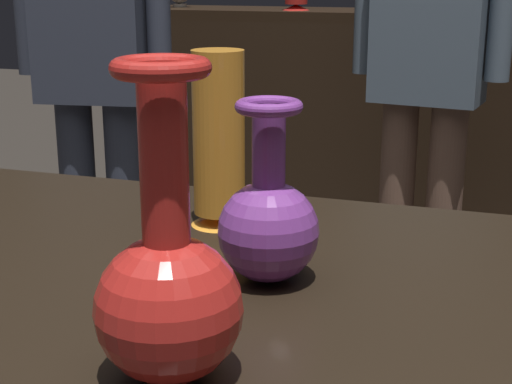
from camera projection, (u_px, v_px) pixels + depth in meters
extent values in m
cube|color=black|center=(244.00, 289.00, 0.92)|extent=(1.20, 0.64, 0.05)
cube|color=black|center=(428.00, 147.00, 3.01)|extent=(2.60, 0.40, 0.95)
cube|color=black|center=(436.00, 17.00, 2.87)|extent=(2.60, 0.40, 0.04)
sphere|color=#7A388E|center=(268.00, 232.00, 0.87)|extent=(0.12, 0.12, 0.12)
cylinder|color=#7A388E|center=(269.00, 149.00, 0.84)|extent=(0.04, 0.04, 0.09)
torus|color=#7A388E|center=(269.00, 106.00, 0.83)|extent=(0.07, 0.07, 0.01)
sphere|color=red|center=(169.00, 309.00, 0.66)|extent=(0.13, 0.13, 0.13)
cylinder|color=red|center=(164.00, 162.00, 0.62)|extent=(0.04, 0.04, 0.15)
torus|color=red|center=(161.00, 68.00, 0.60)|extent=(0.08, 0.08, 0.02)
cone|color=orange|center=(220.00, 218.00, 1.07)|extent=(0.08, 0.08, 0.02)
cylinder|color=orange|center=(219.00, 133.00, 1.04)|extent=(0.07, 0.07, 0.22)
cylinder|color=gray|center=(180.00, 5.00, 3.18)|extent=(0.06, 0.06, 0.01)
cone|color=red|center=(435.00, 10.00, 2.81)|extent=(0.08, 0.08, 0.02)
cone|color=red|center=(296.00, 7.00, 2.95)|extent=(0.10, 0.10, 0.02)
cylinder|color=#333847|center=(127.00, 223.00, 2.39)|extent=(0.11, 0.11, 0.76)
cylinder|color=#333847|center=(81.00, 221.00, 2.42)|extent=(0.11, 0.11, 0.76)
cylinder|color=brown|center=(442.00, 224.00, 2.40)|extent=(0.11, 0.11, 0.76)
cylinder|color=brown|center=(395.00, 218.00, 2.46)|extent=(0.11, 0.11, 0.76)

